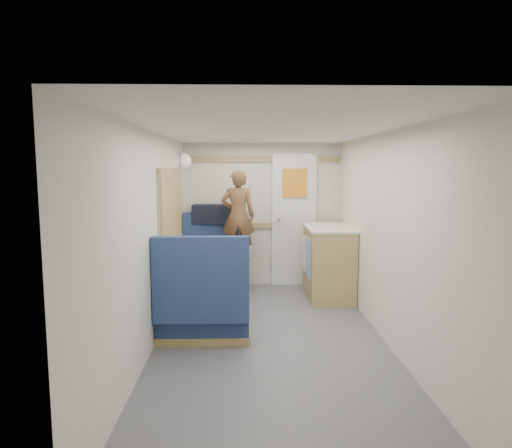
{
  "coord_description": "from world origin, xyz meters",
  "views": [
    {
      "loc": [
        -0.25,
        -4.14,
        1.67
      ],
      "look_at": [
        -0.12,
        0.9,
        1.04
      ],
      "focal_mm": 32.0,
      "sensor_mm": 36.0,
      "label": 1
    }
  ],
  "objects_px": {
    "orange_fruit": "(226,250)",
    "wine_glass": "(200,240)",
    "cheese_block": "(218,249)",
    "tumbler_left": "(194,248)",
    "beer_glass": "(221,247)",
    "bench_near": "(204,310)",
    "galley_counter": "(328,262)",
    "bread_loaf": "(225,242)",
    "tray": "(226,253)",
    "tumbler_mid": "(211,241)",
    "bench_far": "(215,270)",
    "duffel_bag": "(213,214)",
    "pepper_grinder": "(220,244)",
    "dinette_table": "(210,264)",
    "dome_light": "(183,161)",
    "person": "(238,216)"
  },
  "relations": [
    {
      "from": "dinette_table",
      "to": "pepper_grinder",
      "type": "height_order",
      "value": "pepper_grinder"
    },
    {
      "from": "wine_glass",
      "to": "tumbler_mid",
      "type": "bearing_deg",
      "value": 75.15
    },
    {
      "from": "dinette_table",
      "to": "wine_glass",
      "type": "height_order",
      "value": "wine_glass"
    },
    {
      "from": "person",
      "to": "tray",
      "type": "height_order",
      "value": "person"
    },
    {
      "from": "tray",
      "to": "tumbler_mid",
      "type": "bearing_deg",
      "value": 109.2
    },
    {
      "from": "dome_light",
      "to": "galley_counter",
      "type": "height_order",
      "value": "dome_light"
    },
    {
      "from": "duffel_bag",
      "to": "cheese_block",
      "type": "distance_m",
      "value": 1.29
    },
    {
      "from": "galley_counter",
      "to": "bread_loaf",
      "type": "bearing_deg",
      "value": -170.98
    },
    {
      "from": "galley_counter",
      "to": "bench_near",
      "type": "bearing_deg",
      "value": -136.06
    },
    {
      "from": "cheese_block",
      "to": "pepper_grinder",
      "type": "bearing_deg",
      "value": 88.07
    },
    {
      "from": "dinette_table",
      "to": "cheese_block",
      "type": "distance_m",
      "value": 0.25
    },
    {
      "from": "dome_light",
      "to": "orange_fruit",
      "type": "distance_m",
      "value": 1.59
    },
    {
      "from": "person",
      "to": "dome_light",
      "type": "bearing_deg",
      "value": -10.02
    },
    {
      "from": "tray",
      "to": "bread_loaf",
      "type": "relative_size",
      "value": 1.64
    },
    {
      "from": "bench_near",
      "to": "duffel_bag",
      "type": "height_order",
      "value": "duffel_bag"
    },
    {
      "from": "cheese_block",
      "to": "tumbler_mid",
      "type": "bearing_deg",
      "value": 102.17
    },
    {
      "from": "bench_near",
      "to": "galley_counter",
      "type": "height_order",
      "value": "bench_near"
    },
    {
      "from": "bench_far",
      "to": "orange_fruit",
      "type": "bearing_deg",
      "value": -79.76
    },
    {
      "from": "bench_near",
      "to": "galley_counter",
      "type": "bearing_deg",
      "value": 43.94
    },
    {
      "from": "duffel_bag",
      "to": "orange_fruit",
      "type": "distance_m",
      "value": 1.41
    },
    {
      "from": "bench_near",
      "to": "dome_light",
      "type": "distance_m",
      "value": 2.28
    },
    {
      "from": "dome_light",
      "to": "duffel_bag",
      "type": "relative_size",
      "value": 0.37
    },
    {
      "from": "bench_near",
      "to": "beer_glass",
      "type": "relative_size",
      "value": 11.01
    },
    {
      "from": "pepper_grinder",
      "to": "tray",
      "type": "bearing_deg",
      "value": -77.84
    },
    {
      "from": "tumbler_mid",
      "to": "beer_glass",
      "type": "bearing_deg",
      "value": -70.8
    },
    {
      "from": "wine_glass",
      "to": "tumbler_mid",
      "type": "height_order",
      "value": "wine_glass"
    },
    {
      "from": "wine_glass",
      "to": "pepper_grinder",
      "type": "relative_size",
      "value": 1.68
    },
    {
      "from": "bench_far",
      "to": "duffel_bag",
      "type": "relative_size",
      "value": 1.96
    },
    {
      "from": "tumbler_left",
      "to": "pepper_grinder",
      "type": "height_order",
      "value": "tumbler_left"
    },
    {
      "from": "orange_fruit",
      "to": "beer_glass",
      "type": "xyz_separation_m",
      "value": [
        -0.07,
        0.22,
        -0.0
      ]
    },
    {
      "from": "cheese_block",
      "to": "wine_glass",
      "type": "bearing_deg",
      "value": 147.33
    },
    {
      "from": "wine_glass",
      "to": "dinette_table",
      "type": "bearing_deg",
      "value": -1.85
    },
    {
      "from": "orange_fruit",
      "to": "wine_glass",
      "type": "distance_m",
      "value": 0.4
    },
    {
      "from": "galley_counter",
      "to": "beer_glass",
      "type": "height_order",
      "value": "galley_counter"
    },
    {
      "from": "bench_far",
      "to": "dome_light",
      "type": "distance_m",
      "value": 1.5
    },
    {
      "from": "duffel_bag",
      "to": "pepper_grinder",
      "type": "distance_m",
      "value": 0.98
    },
    {
      "from": "cheese_block",
      "to": "tumbler_left",
      "type": "relative_size",
      "value": 0.89
    },
    {
      "from": "tray",
      "to": "bench_near",
      "type": "bearing_deg",
      "value": -107.02
    },
    {
      "from": "tray",
      "to": "tumbler_mid",
      "type": "distance_m",
      "value": 0.63
    },
    {
      "from": "wine_glass",
      "to": "bread_loaf",
      "type": "relative_size",
      "value": 0.75
    },
    {
      "from": "wine_glass",
      "to": "beer_glass",
      "type": "relative_size",
      "value": 1.76
    },
    {
      "from": "bench_far",
      "to": "orange_fruit",
      "type": "distance_m",
      "value": 1.22
    },
    {
      "from": "pepper_grinder",
      "to": "duffel_bag",
      "type": "bearing_deg",
      "value": 99.01
    },
    {
      "from": "orange_fruit",
      "to": "galley_counter",
      "type": "bearing_deg",
      "value": 32.21
    },
    {
      "from": "tray",
      "to": "wine_glass",
      "type": "bearing_deg",
      "value": 143.62
    },
    {
      "from": "bench_near",
      "to": "duffel_bag",
      "type": "relative_size",
      "value": 1.96
    },
    {
      "from": "tumbler_left",
      "to": "beer_glass",
      "type": "distance_m",
      "value": 0.32
    },
    {
      "from": "tray",
      "to": "beer_glass",
      "type": "xyz_separation_m",
      "value": [
        -0.07,
        0.19,
        0.04
      ]
    },
    {
      "from": "bench_near",
      "to": "wine_glass",
      "type": "height_order",
      "value": "bench_near"
    },
    {
      "from": "duffel_bag",
      "to": "tumbler_mid",
      "type": "bearing_deg",
      "value": -81.85
    }
  ]
}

